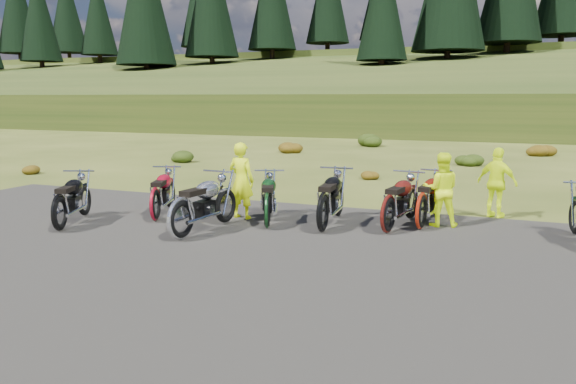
% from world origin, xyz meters
% --- Properties ---
extents(ground, '(300.00, 300.00, 0.00)m').
position_xyz_m(ground, '(0.00, 0.00, 0.00)').
color(ground, '#3A4517').
rests_on(ground, ground).
extents(gravel_pad, '(20.00, 12.00, 0.04)m').
position_xyz_m(gravel_pad, '(0.00, -2.00, 0.00)').
color(gravel_pad, black).
rests_on(gravel_pad, ground).
extents(hill_slope, '(300.00, 45.97, 9.37)m').
position_xyz_m(hill_slope, '(0.00, 50.00, 0.00)').
color(hill_slope, '#283B13').
rests_on(hill_slope, ground).
extents(hill_plateau, '(300.00, 90.00, 9.17)m').
position_xyz_m(hill_plateau, '(0.00, 110.00, 0.00)').
color(hill_plateau, '#283B13').
rests_on(hill_plateau, ground).
extents(conifer_9, '(7.48, 7.48, 19.00)m').
position_xyz_m(conifer_9, '(-81.00, 71.00, 19.26)').
color(conifer_9, black).
rests_on(conifer_9, ground).
extents(conifer_10, '(7.04, 7.04, 18.00)m').
position_xyz_m(conifer_10, '(-75.00, 77.00, 19.16)').
color(conifer_10, black).
rests_on(conifer_10, ground).
extents(conifer_12, '(6.16, 6.16, 16.00)m').
position_xyz_m(conifer_12, '(-63.00, 58.00, 15.17)').
color(conifer_12, black).
rests_on(conifer_12, ground).
extents(conifer_13, '(5.72, 5.72, 15.00)m').
position_xyz_m(conifer_13, '(-57.00, 64.00, 15.86)').
color(conifer_13, black).
rests_on(conifer_13, ground).
extents(conifer_14, '(5.28, 5.28, 14.00)m').
position_xyz_m(conifer_14, '(-51.00, 70.00, 16.55)').
color(conifer_14, black).
rests_on(conifer_14, ground).
extents(conifer_21, '(5.28, 5.28, 14.00)m').
position_xyz_m(conifer_21, '(-9.00, 50.00, 12.56)').
color(conifer_21, black).
rests_on(conifer_21, ground).
extents(shrub_0, '(0.77, 0.77, 0.45)m').
position_xyz_m(shrub_0, '(-12.00, 6.00, 0.23)').
color(shrub_0, '#673A0C').
rests_on(shrub_0, ground).
extents(shrub_1, '(1.03, 1.03, 0.61)m').
position_xyz_m(shrub_1, '(-9.10, 11.30, 0.31)').
color(shrub_1, '#1D360D').
rests_on(shrub_1, ground).
extents(shrub_2, '(1.30, 1.30, 0.77)m').
position_xyz_m(shrub_2, '(-6.20, 16.60, 0.38)').
color(shrub_2, '#673A0C').
rests_on(shrub_2, ground).
extents(shrub_3, '(1.56, 1.56, 0.92)m').
position_xyz_m(shrub_3, '(-3.30, 21.90, 0.46)').
color(shrub_3, '#1D360D').
rests_on(shrub_3, ground).
extents(shrub_4, '(0.77, 0.77, 0.45)m').
position_xyz_m(shrub_4, '(-0.40, 9.20, 0.23)').
color(shrub_4, '#673A0C').
rests_on(shrub_4, ground).
extents(shrub_5, '(1.03, 1.03, 0.61)m').
position_xyz_m(shrub_5, '(2.50, 14.50, 0.31)').
color(shrub_5, '#1D360D').
rests_on(shrub_5, ground).
extents(shrub_6, '(1.30, 1.30, 0.77)m').
position_xyz_m(shrub_6, '(5.40, 19.80, 0.38)').
color(shrub_6, '#673A0C').
rests_on(shrub_6, ground).
extents(motorcycle_0, '(1.47, 2.27, 1.13)m').
position_xyz_m(motorcycle_0, '(-4.48, -0.62, 0.00)').
color(motorcycle_0, black).
rests_on(motorcycle_0, ground).
extents(motorcycle_1, '(1.40, 2.24, 1.12)m').
position_xyz_m(motorcycle_1, '(-3.20, 0.91, 0.00)').
color(motorcycle_1, maroon).
rests_on(motorcycle_1, ground).
extents(motorcycle_2, '(1.43, 2.24, 1.12)m').
position_xyz_m(motorcycle_2, '(-0.60, 1.18, 0.00)').
color(motorcycle_2, black).
rests_on(motorcycle_2, ground).
extents(motorcycle_3, '(0.99, 2.40, 1.23)m').
position_xyz_m(motorcycle_3, '(-1.76, -0.31, 0.00)').
color(motorcycle_3, silver).
rests_on(motorcycle_3, ground).
extents(motorcycle_4, '(1.06, 2.31, 1.16)m').
position_xyz_m(motorcycle_4, '(1.86, 1.68, 0.00)').
color(motorcycle_4, '#50110D').
rests_on(motorcycle_4, ground).
extents(motorcycle_5, '(0.96, 2.38, 1.22)m').
position_xyz_m(motorcycle_5, '(0.60, 1.27, 0.00)').
color(motorcycle_5, black).
rests_on(motorcycle_5, ground).
extents(motorcycle_6, '(0.95, 2.26, 1.15)m').
position_xyz_m(motorcycle_6, '(2.43, 2.26, 0.00)').
color(motorcycle_6, '#991E0B').
rests_on(motorcycle_6, ground).
extents(person_middle, '(0.68, 0.49, 1.73)m').
position_xyz_m(person_middle, '(-1.54, 1.88, 0.87)').
color(person_middle, '#D6F10C').
rests_on(person_middle, ground).
extents(person_right_a, '(0.88, 0.75, 1.58)m').
position_xyz_m(person_right_a, '(2.76, 2.72, 0.79)').
color(person_right_a, '#D6F10C').
rests_on(person_right_a, ground).
extents(person_right_b, '(1.02, 0.75, 1.61)m').
position_xyz_m(person_right_b, '(3.85, 4.13, 0.80)').
color(person_right_b, '#D6F10C').
rests_on(person_right_b, ground).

